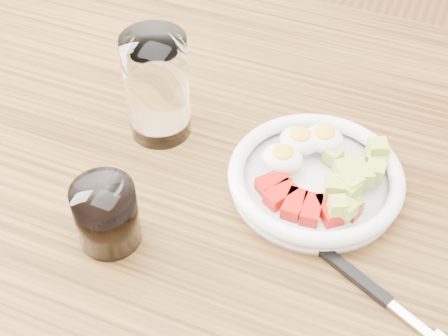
# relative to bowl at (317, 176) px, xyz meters

# --- Properties ---
(dining_table) EXTENTS (1.50, 0.90, 0.77)m
(dining_table) POSITION_rel_bowl_xyz_m (-0.09, -0.05, -0.12)
(dining_table) COLOR brown
(dining_table) RESTS_ON ground
(bowl) EXTENTS (0.21, 0.21, 0.05)m
(bowl) POSITION_rel_bowl_xyz_m (0.00, 0.00, 0.00)
(bowl) COLOR white
(bowl) RESTS_ON dining_table
(fork) EXTENTS (0.18, 0.10, 0.01)m
(fork) POSITION_rel_bowl_xyz_m (0.10, -0.12, -0.01)
(fork) COLOR black
(fork) RESTS_ON dining_table
(water_glass) EXTENTS (0.08, 0.08, 0.14)m
(water_glass) POSITION_rel_bowl_xyz_m (-0.22, 0.02, 0.05)
(water_glass) COLOR white
(water_glass) RESTS_ON dining_table
(coffee_glass) EXTENTS (0.07, 0.07, 0.08)m
(coffee_glass) POSITION_rel_bowl_xyz_m (-0.19, -0.16, 0.02)
(coffee_glass) COLOR white
(coffee_glass) RESTS_ON dining_table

